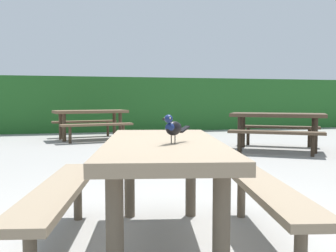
{
  "coord_description": "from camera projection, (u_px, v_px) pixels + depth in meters",
  "views": [
    {
      "loc": [
        -0.68,
        -2.66,
        1.02
      ],
      "look_at": [
        -0.06,
        -0.21,
        0.84
      ],
      "focal_mm": 40.49,
      "sensor_mm": 36.0,
      "label": 1
    }
  ],
  "objects": [
    {
      "name": "bird_grackle",
      "position": [
        173.0,
        127.0,
        2.38
      ],
      "size": [
        0.23,
        0.21,
        0.18
      ],
      "color": "black",
      "rests_on": "picnic_table_foreground"
    },
    {
      "name": "picnic_table_mid_right",
      "position": [
        277.0,
        122.0,
        7.54
      ],
      "size": [
        2.34,
        2.33,
        0.74
      ],
      "color": "#473828",
      "rests_on": "ground"
    },
    {
      "name": "picnic_table_foreground",
      "position": [
        163.0,
        168.0,
        2.57
      ],
      "size": [
        1.98,
        2.01,
        0.74
      ],
      "color": "#84725B",
      "rests_on": "ground"
    },
    {
      "name": "picnic_table_mid_left",
      "position": [
        90.0,
        117.0,
        9.59
      ],
      "size": [
        1.99,
        1.96,
        0.74
      ],
      "color": "brown",
      "rests_on": "ground"
    },
    {
      "name": "hedge_wall",
      "position": [
        94.0,
        104.0,
        12.19
      ],
      "size": [
        28.0,
        1.35,
        1.71
      ],
      "primitive_type": "cube",
      "color": "#235B23",
      "rests_on": "ground"
    },
    {
      "name": "ground_plane",
      "position": [
        169.0,
        237.0,
        2.81
      ],
      "size": [
        60.0,
        60.0,
        0.0
      ],
      "primitive_type": "plane",
      "color": "gray"
    }
  ]
}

